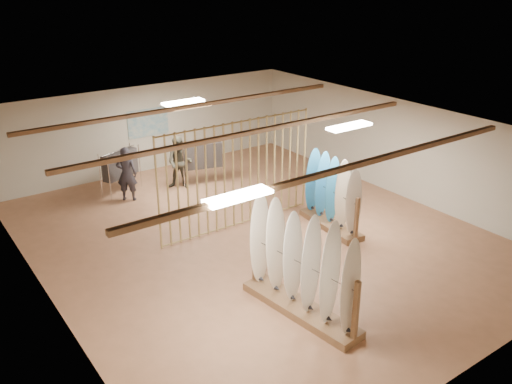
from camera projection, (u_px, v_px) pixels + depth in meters
floor at (256, 236)px, 13.53m from camera, size 12.00×12.00×0.00m
ceiling at (256, 128)px, 12.45m from camera, size 12.00×12.00×0.00m
wall_back at (148, 128)px, 17.50m from camera, size 12.00×0.00×12.00m
wall_front at (478, 300)px, 8.48m from camera, size 12.00×0.00×12.00m
wall_left at (43, 241)px, 10.31m from camera, size 0.00×12.00×12.00m
wall_right at (396, 147)px, 15.67m from camera, size 0.00×12.00×12.00m
ceiling_slats at (256, 131)px, 12.48m from camera, size 9.50×6.12×0.10m
light_panels at (256, 130)px, 12.48m from camera, size 1.20×0.35×0.06m
bamboo_partition at (238, 175)px, 13.59m from camera, size 4.45×0.05×2.78m
poster at (148, 123)px, 17.41m from camera, size 1.40×0.03×0.90m
rack_left at (301, 280)px, 10.25m from camera, size 0.90×2.76×2.18m
rack_right at (332, 203)px, 13.75m from camera, size 0.77×2.13×1.99m
clothing_rack_a at (120, 164)px, 15.86m from camera, size 1.20×0.75×1.35m
clothing_rack_b at (202, 155)px, 16.57m from camera, size 1.24×0.62×1.37m
shopper_a at (126, 170)px, 15.32m from camera, size 0.80×0.76×1.81m
shopper_b at (180, 159)px, 16.16m from camera, size 1.12×1.09×1.82m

